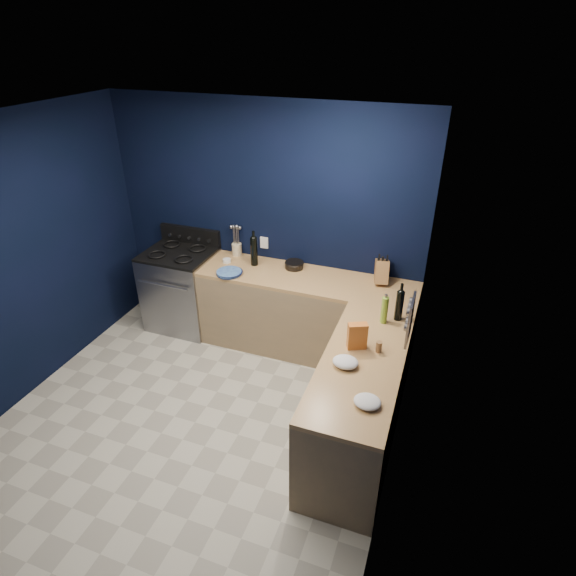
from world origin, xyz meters
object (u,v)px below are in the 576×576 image
at_px(utensil_crock, 237,249).
at_px(crouton_bag, 357,336).
at_px(knife_block, 382,271).
at_px(gas_range, 182,290).
at_px(plate_stack, 229,273).

relative_size(utensil_crock, crouton_bag, 0.61).
bearing_deg(knife_block, crouton_bag, -102.22).
relative_size(gas_range, knife_block, 3.93).
height_order(plate_stack, knife_block, knife_block).
bearing_deg(utensil_crock, knife_block, -2.58).
height_order(plate_stack, utensil_crock, utensil_crock).
height_order(gas_range, utensil_crock, utensil_crock).
distance_m(gas_range, plate_stack, 0.88).
height_order(gas_range, knife_block, knife_block).
distance_m(plate_stack, knife_block, 1.58).
bearing_deg(knife_block, utensil_crock, 164.44).
xyz_separation_m(gas_range, knife_block, (2.27, 0.20, 0.56)).
distance_m(gas_range, crouton_bag, 2.55).
height_order(knife_block, crouton_bag, knife_block).
xyz_separation_m(utensil_crock, knife_block, (1.65, -0.07, 0.05)).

